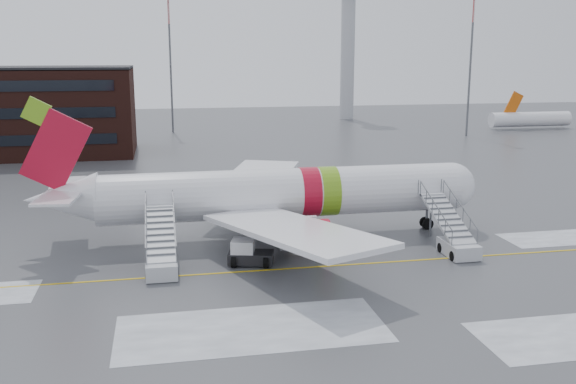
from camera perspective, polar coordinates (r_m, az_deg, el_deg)
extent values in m
plane|color=#494C4F|center=(44.51, 2.64, -6.24)|extent=(260.00, 260.00, 0.00)
cylinder|color=white|center=(49.65, -0.45, -0.08)|extent=(28.00, 3.80, 3.80)
sphere|color=white|center=(54.01, 14.30, 0.54)|extent=(3.80, 3.80, 3.80)
cube|color=black|center=(54.37, 15.32, 1.09)|extent=(1.09, 1.60, 0.97)
cone|color=white|center=(49.30, -19.52, -0.59)|extent=(5.20, 3.72, 3.72)
cube|color=#B10D26|center=(48.69, -19.94, 3.48)|extent=(5.27, 0.30, 6.09)
cube|color=#71A91B|center=(48.56, -21.47, 6.68)|extent=(2.16, 0.26, 2.16)
cube|color=white|center=(51.66, -18.96, 0.75)|extent=(3.07, 4.85, 0.18)
cube|color=white|center=(46.62, -19.77, -0.50)|extent=(3.07, 4.85, 0.18)
cube|color=white|center=(57.83, -3.01, 1.05)|extent=(10.72, 15.97, 1.13)
cube|color=white|center=(41.52, 0.40, -3.40)|extent=(10.72, 15.97, 1.13)
cylinder|color=white|center=(55.16, -0.96, -0.91)|extent=(3.40, 2.10, 2.10)
cylinder|color=white|center=(45.29, 1.42, -3.85)|extent=(3.40, 2.10, 2.10)
cylinder|color=#595B60|center=(53.76, 12.23, -2.26)|extent=(0.20, 0.20, 1.80)
cylinder|color=black|center=(53.87, 12.20, -2.72)|extent=(0.90, 0.56, 0.90)
cylinder|color=black|center=(52.58, -1.47, -2.81)|extent=(0.90, 0.56, 0.90)
cylinder|color=black|center=(48.04, -0.49, -4.27)|extent=(0.90, 0.56, 0.90)
cube|color=#BABDC2|center=(47.20, 14.94, -4.86)|extent=(2.00, 3.20, 1.00)
cube|color=#BABDC2|center=(48.58, 13.97, -2.28)|extent=(1.90, 5.87, 2.52)
cube|color=#BABDC2|center=(51.23, 12.48, -0.11)|extent=(1.90, 1.40, 0.15)
cylinder|color=#595B60|center=(51.25, 12.57, -2.06)|extent=(0.16, 0.16, 3.40)
cylinder|color=black|center=(46.02, 14.46, -5.54)|extent=(0.25, 0.70, 0.70)
cylinder|color=black|center=(48.51, 15.37, -4.68)|extent=(0.25, 0.70, 0.70)
cube|color=#B8BBC0|center=(42.56, -11.16, -6.56)|extent=(2.00, 3.20, 1.00)
cube|color=#B8BBC0|center=(44.08, -11.27, -3.63)|extent=(1.90, 5.87, 2.52)
cube|color=#B8BBC0|center=(46.98, -11.34, -1.17)|extent=(1.90, 1.40, 0.15)
cylinder|color=#595B60|center=(47.01, -11.26, -3.29)|extent=(0.16, 0.16, 3.40)
cylinder|color=black|center=(41.69, -12.38, -7.31)|extent=(0.25, 0.70, 0.70)
cylinder|color=black|center=(43.57, -9.97, -6.34)|extent=(0.25, 0.70, 0.70)
cube|color=black|center=(43.95, -3.31, -5.82)|extent=(3.33, 2.31, 0.76)
cube|color=silver|center=(43.78, -4.03, -4.86)|extent=(1.84, 1.84, 0.97)
cube|color=black|center=(43.67, -4.03, -4.39)|extent=(1.60, 1.68, 0.16)
cylinder|color=black|center=(43.39, -4.84, -6.23)|extent=(0.50, 0.81, 0.76)
cylinder|color=black|center=(43.16, -1.98, -6.30)|extent=(0.50, 0.81, 0.76)
cylinder|color=black|center=(44.82, -4.58, -5.62)|extent=(0.50, 0.81, 0.76)
cylinder|color=black|center=(44.60, -1.81, -5.68)|extent=(0.50, 0.81, 0.76)
cylinder|color=#B2B5BA|center=(141.79, 5.32, 12.13)|extent=(3.00, 3.00, 28.00)
cylinder|color=#595B60|center=(115.55, 15.83, 9.54)|extent=(0.36, 0.36, 19.20)
cylinder|color=#CC7272|center=(115.67, 16.17, 15.24)|extent=(0.32, 0.32, 4.32)
cylinder|color=#595B60|center=(119.06, -10.35, 9.87)|extent=(0.36, 0.36, 19.20)
cylinder|color=#CC7272|center=(119.19, -10.57, 15.41)|extent=(0.32, 0.32, 4.32)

